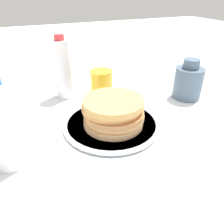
# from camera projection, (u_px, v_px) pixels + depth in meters

# --- Properties ---
(ground_plane) EXTENTS (4.00, 4.00, 0.00)m
(ground_plane) POSITION_uv_depth(u_px,v_px,m) (118.00, 124.00, 0.63)
(ground_plane) COLOR white
(plate) EXTENTS (0.27, 0.27, 0.01)m
(plate) POSITION_uv_depth(u_px,v_px,m) (112.00, 124.00, 0.62)
(plate) COLOR silver
(plate) RESTS_ON ground_plane
(pancake_stack) EXTENTS (0.17, 0.17, 0.07)m
(pancake_stack) POSITION_uv_depth(u_px,v_px,m) (113.00, 112.00, 0.59)
(pancake_stack) COLOR #E1AD75
(pancake_stack) RESTS_ON plate
(juice_glass) EXTENTS (0.08, 0.08, 0.08)m
(juice_glass) POSITION_uv_depth(u_px,v_px,m) (101.00, 82.00, 0.80)
(juice_glass) COLOR yellow
(juice_glass) RESTS_ON ground_plane
(cream_jug) EXTENTS (0.10, 0.10, 0.14)m
(cream_jug) POSITION_uv_depth(u_px,v_px,m) (188.00, 82.00, 0.75)
(cream_jug) COLOR #4C6075
(cream_jug) RESTS_ON ground_plane
(water_bottle_near) EXTENTS (0.06, 0.06, 0.21)m
(water_bottle_near) POSITION_uv_depth(u_px,v_px,m) (63.00, 69.00, 0.74)
(water_bottle_near) COLOR white
(water_bottle_near) RESTS_ON ground_plane
(water_bottle_mid) EXTENTS (0.08, 0.08, 0.20)m
(water_bottle_mid) POSITION_uv_depth(u_px,v_px,m) (3.00, 126.00, 0.45)
(water_bottle_mid) COLOR white
(water_bottle_mid) RESTS_ON ground_plane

